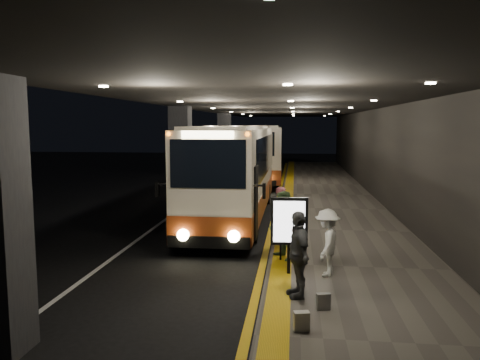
# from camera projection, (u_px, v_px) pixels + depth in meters

# --- Properties ---
(ground) EXTENTS (90.00, 90.00, 0.00)m
(ground) POSITION_uv_depth(u_px,v_px,m) (197.00, 237.00, 15.29)
(ground) COLOR black
(lane_line_white) EXTENTS (0.12, 50.00, 0.01)m
(lane_line_white) POSITION_uv_depth(u_px,v_px,m) (180.00, 209.00, 20.42)
(lane_line_white) COLOR silver
(lane_line_white) RESTS_ON ground
(kerb_stripe_yellow) EXTENTS (0.18, 50.00, 0.01)m
(kerb_stripe_yellow) POSITION_uv_depth(u_px,v_px,m) (275.00, 211.00, 19.94)
(kerb_stripe_yellow) COLOR gold
(kerb_stripe_yellow) RESTS_ON ground
(sidewalk) EXTENTS (4.50, 50.00, 0.15)m
(sidewalk) POSITION_uv_depth(u_px,v_px,m) (332.00, 210.00, 19.66)
(sidewalk) COLOR #514C44
(sidewalk) RESTS_ON ground
(tactile_strip) EXTENTS (0.50, 50.00, 0.01)m
(tactile_strip) POSITION_uv_depth(u_px,v_px,m) (287.00, 207.00, 19.87)
(tactile_strip) COLOR gold
(tactile_strip) RESTS_ON sidewalk
(terminal_wall) EXTENTS (0.10, 50.00, 6.00)m
(terminal_wall) POSITION_uv_depth(u_px,v_px,m) (390.00, 141.00, 19.05)
(terminal_wall) COLOR black
(terminal_wall) RESTS_ON ground
(support_columns) EXTENTS (0.80, 24.80, 4.40)m
(support_columns) POSITION_uv_depth(u_px,v_px,m) (181.00, 160.00, 19.14)
(support_columns) COLOR black
(support_columns) RESTS_ON ground
(canopy) EXTENTS (9.00, 50.00, 0.40)m
(canopy) POSITION_uv_depth(u_px,v_px,m) (280.00, 102.00, 19.38)
(canopy) COLOR black
(canopy) RESTS_ON support_columns
(coach_main) EXTENTS (2.34, 11.28, 3.50)m
(coach_main) POSITION_uv_depth(u_px,v_px,m) (235.00, 176.00, 17.89)
(coach_main) COLOR beige
(coach_main) RESTS_ON ground
(coach_second) EXTENTS (2.77, 11.21, 3.49)m
(coach_second) POSITION_uv_depth(u_px,v_px,m) (263.00, 155.00, 30.65)
(coach_second) COLOR beige
(coach_second) RESTS_ON ground
(passenger_boarding) EXTENTS (0.43, 0.64, 1.70)m
(passenger_boarding) POSITION_uv_depth(u_px,v_px,m) (282.00, 216.00, 13.71)
(passenger_boarding) COLOR #BD5865
(passenger_boarding) RESTS_ON sidewalk
(passenger_waiting_green) EXTENTS (0.90, 1.02, 1.79)m
(passenger_waiting_green) POSITION_uv_depth(u_px,v_px,m) (284.00, 226.00, 12.13)
(passenger_waiting_green) COLOR #436337
(passenger_waiting_green) RESTS_ON sidewalk
(passenger_waiting_white) EXTENTS (0.67, 1.09, 1.57)m
(passenger_waiting_white) POSITION_uv_depth(u_px,v_px,m) (327.00, 243.00, 10.84)
(passenger_waiting_white) COLOR silver
(passenger_waiting_white) RESTS_ON sidewalk
(passenger_waiting_grey) EXTENTS (0.79, 1.15, 1.78)m
(passenger_waiting_grey) POSITION_uv_depth(u_px,v_px,m) (298.00, 254.00, 9.49)
(passenger_waiting_grey) COLOR #48494C
(passenger_waiting_grey) RESTS_ON sidewalk
(bag_polka) EXTENTS (0.28, 0.18, 0.32)m
(bag_polka) POSITION_uv_depth(u_px,v_px,m) (323.00, 302.00, 8.88)
(bag_polka) COLOR black
(bag_polka) RESTS_ON sidewalk
(bag_plain) EXTENTS (0.29, 0.21, 0.33)m
(bag_plain) POSITION_uv_depth(u_px,v_px,m) (301.00, 321.00, 7.99)
(bag_plain) COLOR #B0AEA5
(bag_plain) RESTS_ON sidewalk
(info_sign) EXTENTS (0.87, 0.17, 1.82)m
(info_sign) POSITION_uv_depth(u_px,v_px,m) (289.00, 223.00, 10.89)
(info_sign) COLOR black
(info_sign) RESTS_ON sidewalk
(stanchion_post) EXTENTS (0.05, 0.05, 1.04)m
(stanchion_post) POSITION_uv_depth(u_px,v_px,m) (281.00, 241.00, 12.10)
(stanchion_post) COLOR black
(stanchion_post) RESTS_ON sidewalk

